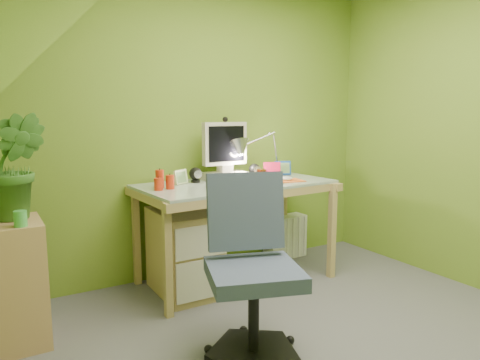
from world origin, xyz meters
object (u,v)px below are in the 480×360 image
potted_plant (15,167)px  desk (236,232)px  monitor (225,150)px  desk_lamp (271,144)px  radiator (285,237)px  side_ledge (20,282)px  task_chair (254,270)px

potted_plant → desk: bearing=5.2°
monitor → potted_plant: size_ratio=0.79×
desk_lamp → radiator: 0.90m
monitor → radiator: monitor is taller
desk → side_ledge: (-1.55, -0.19, -0.04)m
potted_plant → task_chair: bearing=-39.9°
side_ledge → task_chair: bearing=-37.5°
desk_lamp → task_chair: (-0.93, -1.19, -0.57)m
monitor → potted_plant: (-1.52, -0.32, -0.01)m
task_chair → desk: bearing=83.2°
desk_lamp → task_chair: desk_lamp is taller
desk → radiator: 0.76m
monitor → task_chair: (-0.48, -1.19, -0.54)m
desk → task_chair: size_ratio=1.50×
desk → monitor: monitor is taller
side_ledge → potted_plant: size_ratio=1.19×
monitor → side_ledge: monitor is taller
desk_lamp → radiator: (0.23, 0.09, -0.87)m
desk_lamp → radiator: size_ratio=1.39×
task_chair → desk_lamp: bearing=70.5°
desk_lamp → radiator: bearing=25.9°
side_ledge → monitor: bearing=13.4°
side_ledge → potted_plant: potted_plant is taller
monitor → task_chair: bearing=-113.7°
side_ledge → potted_plant: (0.03, 0.05, 0.66)m
potted_plant → radiator: size_ratio=1.55×
desk → monitor: bearing=86.0°
desk_lamp → monitor: bearing=-175.5°
desk → potted_plant: size_ratio=2.44×
desk_lamp → potted_plant: 2.00m
desk → potted_plant: 1.65m
desk → task_chair: (-0.48, -1.01, 0.10)m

